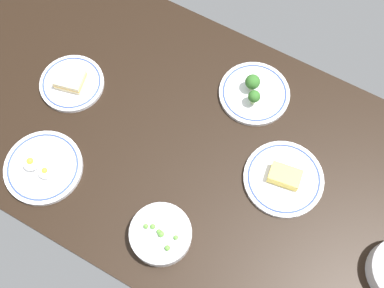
% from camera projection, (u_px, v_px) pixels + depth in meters
% --- Properties ---
extents(dining_table, '(1.59, 0.80, 0.04)m').
position_uv_depth(dining_table, '(192.00, 149.00, 1.36)').
color(dining_table, black).
rests_on(dining_table, ground).
extents(plate_sandwich, '(0.19, 0.19, 0.05)m').
position_uv_depth(plate_sandwich, '(72.00, 82.00, 1.41)').
color(plate_sandwich, silver).
rests_on(plate_sandwich, dining_table).
extents(plate_eggs, '(0.21, 0.21, 0.05)m').
position_uv_depth(plate_eggs, '(43.00, 167.00, 1.30)').
color(plate_eggs, silver).
rests_on(plate_eggs, dining_table).
extents(plate_cheese, '(0.22, 0.22, 0.05)m').
position_uv_depth(plate_cheese, '(284.00, 178.00, 1.29)').
color(plate_cheese, silver).
rests_on(plate_cheese, dining_table).
extents(bowl_peas, '(0.16, 0.16, 0.06)m').
position_uv_depth(bowl_peas, '(161.00, 234.00, 1.22)').
color(bowl_peas, silver).
rests_on(bowl_peas, dining_table).
extents(plate_broccoli, '(0.20, 0.20, 0.07)m').
position_uv_depth(plate_broccoli, '(254.00, 92.00, 1.39)').
color(plate_broccoli, silver).
rests_on(plate_broccoli, dining_table).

